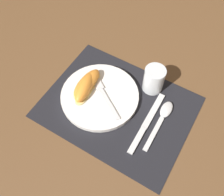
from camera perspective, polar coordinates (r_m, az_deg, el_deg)
The scene contains 9 objects.
ground_plane at distance 0.83m, azimuth 1.22°, elevation -1.99°, with size 3.00×3.00×0.00m, color brown.
placemat at distance 0.83m, azimuth 1.23°, elevation -1.93°, with size 0.46×0.35×0.00m.
plate at distance 0.84m, azimuth -2.56°, elevation 0.58°, with size 0.25×0.25×0.02m.
juice_glass at distance 0.85m, azimuth 9.04°, elevation 3.81°, with size 0.07×0.07×0.09m.
knife at distance 0.81m, azimuth 7.46°, elevation -5.56°, with size 0.02×0.23×0.01m.
spoon at distance 0.82m, azimuth 11.06°, elevation -3.80°, with size 0.03×0.19×0.01m.
fork at distance 0.84m, azimuth -2.22°, elevation 1.46°, with size 0.18×0.12×0.00m.
citrus_wedge_0 at distance 0.85m, azimuth -5.49°, elevation 3.16°, with size 0.06×0.13×0.03m.
citrus_wedge_1 at distance 0.83m, azimuth -5.93°, elevation 2.26°, with size 0.07×0.13×0.04m.
Camera 1 is at (0.20, -0.37, 0.72)m, focal length 42.00 mm.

